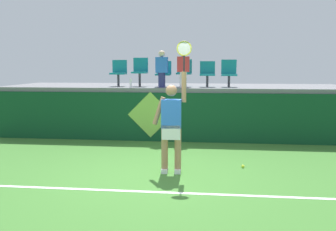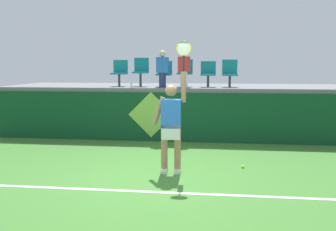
{
  "view_description": "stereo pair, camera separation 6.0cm",
  "coord_description": "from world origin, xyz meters",
  "views": [
    {
      "loc": [
        0.97,
        -6.31,
        2.08
      ],
      "look_at": [
        0.15,
        1.13,
        1.02
      ],
      "focal_mm": 37.39,
      "sensor_mm": 36.0,
      "label": 1
    },
    {
      "loc": [
        1.03,
        -6.3,
        2.08
      ],
      "look_at": [
        0.15,
        1.13,
        1.02
      ],
      "focal_mm": 37.39,
      "sensor_mm": 36.0,
      "label": 2
    }
  ],
  "objects": [
    {
      "name": "court_baseline_stripe",
      "position": [
        0.0,
        -0.79,
        0.0
      ],
      "size": [
        9.32,
        0.08,
        0.01
      ],
      "primitive_type": "cube",
      "color": "white",
      "rests_on": "ground_plane"
    },
    {
      "name": "tennis_ball",
      "position": [
        1.74,
        0.79,
        0.03
      ],
      "size": [
        0.07,
        0.07,
        0.07
      ],
      "primitive_type": "sphere",
      "color": "#D1E533",
      "rests_on": "ground_plane"
    },
    {
      "name": "wall_signage_mount",
      "position": [
        -0.56,
        3.13,
        0.0
      ],
      "size": [
        1.27,
        0.01,
        1.38
      ],
      "color": "#0F4223",
      "rests_on": "ground_plane"
    },
    {
      "name": "spectator_platform",
      "position": [
        0.0,
        4.6,
        1.42
      ],
      "size": [
        10.35,
        2.84,
        0.12
      ],
      "primitive_type": "cube",
      "color": "slate",
      "rests_on": "court_back_wall"
    },
    {
      "name": "ground_plane",
      "position": [
        0.0,
        0.0,
        0.0
      ],
      "size": [
        40.0,
        40.0,
        0.0
      ],
      "primitive_type": "plane",
      "color": "#3D752D"
    },
    {
      "name": "stadium_chair_2",
      "position": [
        -0.3,
        4.02,
        1.89
      ],
      "size": [
        0.44,
        0.42,
        0.75
      ],
      "color": "#38383D",
      "rests_on": "spectator_platform"
    },
    {
      "name": "stadium_chair_5",
      "position": [
        1.61,
        4.02,
        1.9
      ],
      "size": [
        0.44,
        0.42,
        0.79
      ],
      "color": "#38383D",
      "rests_on": "spectator_platform"
    },
    {
      "name": "stadium_chair_0",
      "position": [
        -1.65,
        4.02,
        1.92
      ],
      "size": [
        0.44,
        0.42,
        0.79
      ],
      "color": "#38383D",
      "rests_on": "spectator_platform"
    },
    {
      "name": "court_back_wall",
      "position": [
        0.0,
        3.24,
        0.68
      ],
      "size": [
        10.35,
        0.2,
        1.36
      ],
      "primitive_type": "cube",
      "color": "#0F4223",
      "rests_on": "ground_plane"
    },
    {
      "name": "tennis_player",
      "position": [
        0.31,
        0.33,
        0.98
      ],
      "size": [
        0.75,
        0.27,
        2.54
      ],
      "color": "white",
      "rests_on": "ground_plane"
    },
    {
      "name": "stadium_chair_3",
      "position": [
        0.31,
        4.02,
        1.93
      ],
      "size": [
        0.44,
        0.42,
        0.8
      ],
      "color": "#38383D",
      "rests_on": "spectator_platform"
    },
    {
      "name": "spectator_1",
      "position": [
        -0.3,
        3.62,
        2.01
      ],
      "size": [
        0.34,
        0.2,
        1.04
      ],
      "color": "navy",
      "rests_on": "spectator_platform"
    },
    {
      "name": "water_bottle",
      "position": [
        -1.16,
        3.4,
        1.61
      ],
      "size": [
        0.06,
        0.06,
        0.26
      ],
      "primitive_type": "cylinder",
      "color": "white",
      "rests_on": "spectator_platform"
    },
    {
      "name": "spectator_0",
      "position": [
        0.31,
        3.62,
        2.02
      ],
      "size": [
        0.34,
        0.2,
        1.05
      ],
      "color": "white",
      "rests_on": "spectator_platform"
    },
    {
      "name": "stadium_chair_4",
      "position": [
        0.99,
        4.02,
        1.89
      ],
      "size": [
        0.44,
        0.42,
        0.74
      ],
      "color": "#38383D",
      "rests_on": "spectator_platform"
    },
    {
      "name": "stadium_chair_1",
      "position": [
        -1.0,
        4.02,
        1.96
      ],
      "size": [
        0.44,
        0.42,
        0.85
      ],
      "color": "#38383D",
      "rests_on": "spectator_platform"
    }
  ]
}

